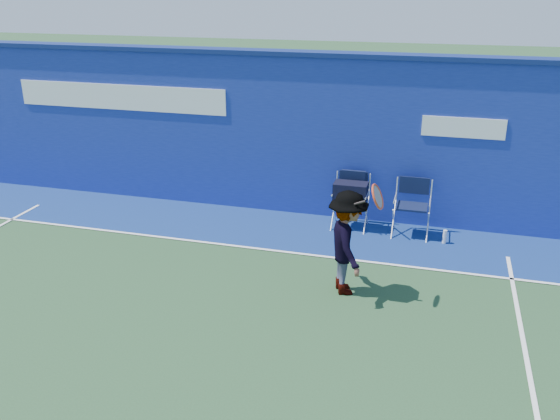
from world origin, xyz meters
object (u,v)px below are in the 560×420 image
(directors_chair_left, at_px, (350,205))
(tennis_player, at_px, (347,243))
(directors_chair_right, at_px, (411,218))
(water_bottle, at_px, (445,237))

(directors_chair_left, xyz_separation_m, tennis_player, (0.34, -2.41, 0.34))
(directors_chair_right, relative_size, tennis_player, 0.58)
(directors_chair_left, xyz_separation_m, directors_chair_right, (1.10, -0.07, -0.12))
(water_bottle, height_order, tennis_player, tennis_player)
(directors_chair_left, bearing_deg, directors_chair_right, -3.41)
(directors_chair_left, bearing_deg, water_bottle, -9.48)
(directors_chair_left, height_order, directors_chair_right, directors_chair_left)
(directors_chair_left, height_order, tennis_player, tennis_player)
(water_bottle, bearing_deg, tennis_player, -122.75)
(water_bottle, distance_m, tennis_player, 2.61)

